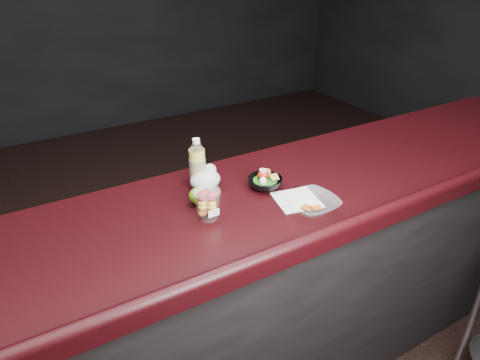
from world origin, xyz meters
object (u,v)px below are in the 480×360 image
Objects in this scene: lemonade_bottle at (197,166)px; takeout_bowl at (312,204)px; fruit_cup at (207,201)px; green_apple at (198,196)px; snack_bowl at (265,182)px.

lemonade_bottle reaches higher than takeout_bowl.
fruit_cup is 0.70× the size of takeout_bowl.
green_apple is at bearing -115.56° from lemonade_bottle.
fruit_cup is 0.39m from takeout_bowl.
green_apple reaches higher than takeout_bowl.
green_apple is 0.49× the size of snack_bowl.
green_apple is at bearing 174.90° from snack_bowl.
lemonade_bottle is at bearing 125.68° from takeout_bowl.
lemonade_bottle is 0.26m from fruit_cup.
snack_bowl is (0.22, -0.16, -0.06)m from lemonade_bottle.
green_apple is at bearing 143.56° from takeout_bowl.
green_apple is 0.42m from takeout_bowl.
lemonade_bottle is at bearing 72.12° from fruit_cup.
takeout_bowl is (0.34, -0.25, -0.01)m from green_apple.
green_apple is 0.37× the size of takeout_bowl.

